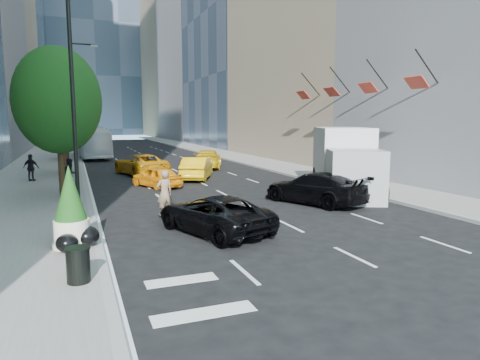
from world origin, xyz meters
name	(u,v)px	position (x,y,z in m)	size (l,w,h in m)	color
ground	(267,228)	(0.00, 0.00, 0.00)	(160.00, 160.00, 0.00)	black
sidewalk_left	(47,162)	(-9.00, 30.00, 0.07)	(6.00, 120.00, 0.15)	slate
sidewalk_right	(235,156)	(10.00, 30.00, 0.07)	(4.00, 120.00, 0.15)	slate
tower_right_far	(186,39)	(22.00, 98.00, 25.00)	(20.00, 24.00, 50.00)	gray
lamp_near	(77,73)	(-6.32, 4.00, 5.81)	(2.13, 0.22, 10.00)	black
lamp_far	(75,97)	(-6.32, 22.00, 5.81)	(2.13, 0.22, 10.00)	black
tree_near	(57,101)	(-7.20, 9.00, 4.97)	(4.20, 4.20, 7.46)	black
tree_mid	(62,102)	(-7.20, 19.00, 5.32)	(4.50, 4.50, 7.99)	black
tree_far	(65,114)	(-7.20, 32.00, 4.62)	(3.90, 3.90, 6.92)	black
traffic_signal	(74,119)	(-6.40, 40.00, 4.23)	(2.48, 0.53, 5.20)	black
facade_flags	(351,87)	(10.64, 10.00, 6.18)	(1.85, 13.30, 2.05)	black
skateboarder	(165,196)	(-3.20, 3.00, 0.94)	(0.68, 0.45, 1.87)	#7D684E
black_sedan_lincoln	(214,214)	(-2.00, 0.17, 0.68)	(2.24, 4.87, 1.35)	black
black_sedan_mercedes	(315,188)	(4.20, 3.58, 0.77)	(2.15, 5.28, 1.53)	black
taxi_a	(157,177)	(-2.00, 11.50, 0.64)	(1.50, 3.73, 1.27)	orange
taxi_b	(197,168)	(1.20, 14.00, 0.77)	(1.64, 4.69, 1.55)	#D3A00B
taxi_c	(141,164)	(-2.00, 18.00, 0.77)	(2.57, 5.57, 1.55)	orange
taxi_d	(208,159)	(3.96, 20.50, 0.77)	(2.17, 5.33, 1.55)	gold
city_bus	(91,143)	(-4.80, 34.90, 1.62)	(2.73, 11.66, 3.25)	white
box_truck	(345,160)	(7.34, 5.63, 1.83)	(5.56, 7.96, 3.60)	silver
pedestrian_a	(71,175)	(-6.80, 10.91, 1.05)	(0.87, 0.68, 1.79)	black
pedestrian_b	(31,168)	(-9.18, 16.00, 1.02)	(1.01, 0.42, 1.73)	black
trash_can	(78,266)	(-6.60, -3.59, 0.56)	(0.55, 0.55, 0.82)	black
planter_shrub	(70,208)	(-6.75, -0.36, 1.35)	(1.05, 1.05, 2.53)	beige
garbage_bags	(79,239)	(-6.54, -0.68, 0.45)	(1.26, 1.22, 0.62)	black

